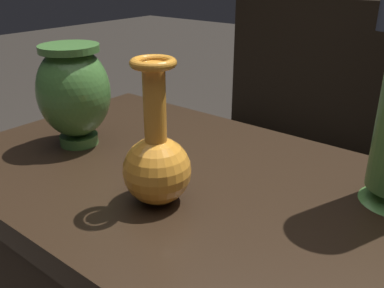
{
  "coord_description": "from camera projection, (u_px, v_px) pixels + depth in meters",
  "views": [
    {
      "loc": [
        0.39,
        -0.58,
        1.19
      ],
      "look_at": [
        -0.03,
        -0.06,
        0.9
      ],
      "focal_mm": 39.71,
      "sensor_mm": 36.0,
      "label": 1
    }
  ],
  "objects": [
    {
      "name": "vase_tall_behind",
      "position": [
        74.0,
        91.0,
        0.94
      ],
      "size": [
        0.16,
        0.16,
        0.23
      ],
      "color": "#477A38",
      "rests_on": "display_plinth"
    },
    {
      "name": "vase_centerpiece",
      "position": [
        157.0,
        160.0,
        0.73
      ],
      "size": [
        0.12,
        0.12,
        0.25
      ],
      "color": "orange",
      "rests_on": "display_plinth"
    }
  ]
}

